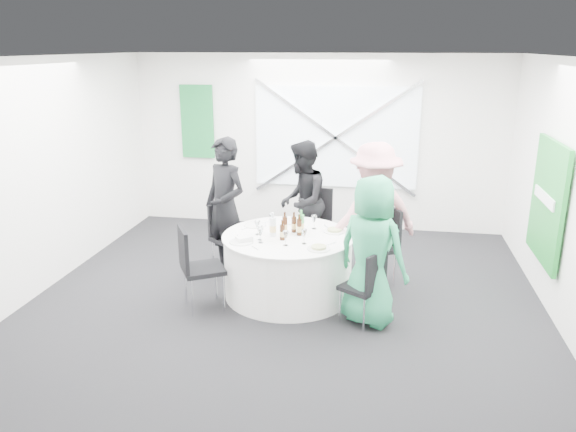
% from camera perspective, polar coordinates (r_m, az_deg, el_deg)
% --- Properties ---
extents(floor, '(6.00, 6.00, 0.00)m').
position_cam_1_polar(floor, '(6.74, -0.29, -8.65)').
color(floor, black).
rests_on(floor, ground).
extents(ceiling, '(6.00, 6.00, 0.00)m').
position_cam_1_polar(ceiling, '(6.08, -0.33, 15.89)').
color(ceiling, white).
rests_on(ceiling, wall_back).
extents(wall_back, '(6.00, 0.00, 6.00)m').
position_cam_1_polar(wall_back, '(9.17, 3.01, 7.45)').
color(wall_back, white).
rests_on(wall_back, floor).
extents(wall_front, '(6.00, 0.00, 6.00)m').
position_cam_1_polar(wall_front, '(3.51, -9.03, -8.84)').
color(wall_front, white).
rests_on(wall_front, floor).
extents(wall_left, '(0.00, 6.00, 6.00)m').
position_cam_1_polar(wall_left, '(7.39, -23.91, 3.68)').
color(wall_left, white).
rests_on(wall_left, floor).
extents(wall_right, '(0.00, 6.00, 6.00)m').
position_cam_1_polar(wall_right, '(6.47, 26.87, 1.55)').
color(wall_right, white).
rests_on(wall_right, floor).
extents(window_panel, '(2.60, 0.03, 1.60)m').
position_cam_1_polar(window_panel, '(9.09, 4.88, 7.96)').
color(window_panel, white).
rests_on(window_panel, wall_back).
extents(window_brace_a, '(2.63, 0.05, 1.84)m').
position_cam_1_polar(window_brace_a, '(9.05, 4.86, 7.92)').
color(window_brace_a, silver).
rests_on(window_brace_a, window_panel).
extents(window_brace_b, '(2.63, 0.05, 1.84)m').
position_cam_1_polar(window_brace_b, '(9.05, 4.86, 7.92)').
color(window_brace_b, silver).
rests_on(window_brace_b, window_panel).
extents(green_banner, '(0.55, 0.04, 1.20)m').
position_cam_1_polar(green_banner, '(9.52, -9.20, 9.44)').
color(green_banner, '#16703C').
rests_on(green_banner, wall_back).
extents(green_sign, '(0.05, 1.20, 1.40)m').
position_cam_1_polar(green_sign, '(7.06, 24.86, 1.30)').
color(green_sign, '#178029').
rests_on(green_sign, wall_right).
extents(banquet_table, '(1.56, 1.56, 0.76)m').
position_cam_1_polar(banquet_table, '(6.77, 0.00, -5.02)').
color(banquet_table, white).
rests_on(banquet_table, floor).
extents(chair_back, '(0.52, 0.53, 1.02)m').
position_cam_1_polar(chair_back, '(7.79, 2.71, -0.30)').
color(chair_back, black).
rests_on(chair_back, floor).
extents(chair_back_left, '(0.57, 0.57, 0.90)m').
position_cam_1_polar(chair_back_left, '(7.55, -6.34, -1.56)').
color(chair_back_left, black).
rests_on(chair_back_left, floor).
extents(chair_back_right, '(0.61, 0.60, 0.98)m').
position_cam_1_polar(chair_back_right, '(7.15, 9.62, -2.35)').
color(chair_back_right, black).
rests_on(chair_back_right, floor).
extents(chair_front_right, '(0.54, 0.53, 0.85)m').
position_cam_1_polar(chair_front_right, '(6.07, 8.07, -6.69)').
color(chair_front_right, black).
rests_on(chair_front_right, floor).
extents(chair_front_left, '(0.62, 0.61, 0.98)m').
position_cam_1_polar(chair_front_left, '(6.41, -9.43, -4.62)').
color(chair_front_left, black).
rests_on(chair_front_left, floor).
extents(person_man_back_left, '(0.79, 0.71, 1.81)m').
position_cam_1_polar(person_man_back_left, '(7.32, -6.39, 0.93)').
color(person_man_back_left, black).
rests_on(person_man_back_left, floor).
extents(person_man_back, '(0.46, 0.82, 1.69)m').
position_cam_1_polar(person_man_back, '(7.74, 1.44, 1.46)').
color(person_man_back, black).
rests_on(person_man_back, floor).
extents(person_woman_pink, '(1.29, 1.02, 1.81)m').
position_cam_1_polar(person_woman_pink, '(6.99, 8.70, 0.08)').
color(person_woman_pink, pink).
rests_on(person_woman_pink, floor).
extents(person_woman_green, '(0.96, 0.84, 1.64)m').
position_cam_1_polar(person_woman_green, '(6.02, 8.49, -3.56)').
color(person_woman_green, '#27905E').
rests_on(person_woman_green, floor).
extents(plate_back, '(0.29, 0.29, 0.01)m').
position_cam_1_polar(plate_back, '(7.14, 0.59, -0.54)').
color(plate_back, white).
rests_on(plate_back, banquet_table).
extents(plate_back_left, '(0.28, 0.28, 0.01)m').
position_cam_1_polar(plate_back_left, '(7.00, -3.37, -0.91)').
color(plate_back_left, white).
rests_on(plate_back_left, banquet_table).
extents(plate_back_right, '(0.26, 0.26, 0.04)m').
position_cam_1_polar(plate_back_right, '(6.78, 4.74, -1.49)').
color(plate_back_right, white).
rests_on(plate_back_right, banquet_table).
extents(plate_front_right, '(0.25, 0.25, 0.04)m').
position_cam_1_polar(plate_front_right, '(6.19, 3.15, -3.26)').
color(plate_front_right, white).
rests_on(plate_front_right, banquet_table).
extents(plate_front_left, '(0.27, 0.27, 0.01)m').
position_cam_1_polar(plate_front_left, '(6.42, -4.77, -2.63)').
color(plate_front_left, white).
rests_on(plate_front_left, banquet_table).
extents(napkin, '(0.21, 0.20, 0.05)m').
position_cam_1_polar(napkin, '(6.43, -4.47, -2.30)').
color(napkin, white).
rests_on(napkin, plate_front_left).
extents(beer_bottle_a, '(0.06, 0.06, 0.28)m').
position_cam_1_polar(beer_bottle_a, '(6.64, -0.33, -0.99)').
color(beer_bottle_a, '#3C1C0A').
rests_on(beer_bottle_a, banquet_table).
extents(beer_bottle_b, '(0.06, 0.06, 0.25)m').
position_cam_1_polar(beer_bottle_b, '(6.72, 0.60, -0.88)').
color(beer_bottle_b, '#3C1C0A').
rests_on(beer_bottle_b, banquet_table).
extents(beer_bottle_c, '(0.06, 0.06, 0.26)m').
position_cam_1_polar(beer_bottle_c, '(6.61, 1.15, -1.17)').
color(beer_bottle_c, '#3C1C0A').
rests_on(beer_bottle_c, banquet_table).
extents(beer_bottle_d, '(0.06, 0.06, 0.24)m').
position_cam_1_polar(beer_bottle_d, '(6.46, -0.58, -1.68)').
color(beer_bottle_d, '#3C1C0A').
rests_on(beer_bottle_d, banquet_table).
extents(green_water_bottle, '(0.08, 0.08, 0.29)m').
position_cam_1_polar(green_water_bottle, '(6.67, 1.32, -0.85)').
color(green_water_bottle, green).
rests_on(green_water_bottle, banquet_table).
extents(clear_water_bottle, '(0.08, 0.08, 0.29)m').
position_cam_1_polar(clear_water_bottle, '(6.58, -1.55, -1.12)').
color(clear_water_bottle, silver).
rests_on(clear_water_bottle, banquet_table).
extents(wine_glass_a, '(0.07, 0.07, 0.17)m').
position_cam_1_polar(wine_glass_a, '(6.84, 2.67, -0.31)').
color(wine_glass_a, white).
rests_on(wine_glass_a, banquet_table).
extents(wine_glass_b, '(0.07, 0.07, 0.17)m').
position_cam_1_polar(wine_glass_b, '(6.90, -1.67, -0.13)').
color(wine_glass_b, white).
rests_on(wine_glass_b, banquet_table).
extents(wine_glass_c, '(0.07, 0.07, 0.17)m').
position_cam_1_polar(wine_glass_c, '(6.64, -3.13, -0.86)').
color(wine_glass_c, white).
rests_on(wine_glass_c, banquet_table).
extents(wine_glass_d, '(0.07, 0.07, 0.17)m').
position_cam_1_polar(wine_glass_d, '(6.45, -2.90, -1.39)').
color(wine_glass_d, white).
rests_on(wine_glass_d, banquet_table).
extents(wine_glass_e, '(0.07, 0.07, 0.17)m').
position_cam_1_polar(wine_glass_e, '(6.32, 1.65, -1.76)').
color(wine_glass_e, white).
rests_on(wine_glass_e, banquet_table).
extents(wine_glass_f, '(0.07, 0.07, 0.17)m').
position_cam_1_polar(wine_glass_f, '(6.36, -2.82, -1.66)').
color(wine_glass_f, white).
rests_on(wine_glass_f, banquet_table).
extents(wine_glass_g, '(0.07, 0.07, 0.17)m').
position_cam_1_polar(wine_glass_g, '(6.27, -0.24, -1.94)').
color(wine_glass_g, white).
rests_on(wine_glass_g, banquet_table).
extents(fork_a, '(0.09, 0.13, 0.01)m').
position_cam_1_polar(fork_a, '(6.71, 4.90, -1.79)').
color(fork_a, silver).
rests_on(fork_a, banquet_table).
extents(knife_a, '(0.08, 0.14, 0.01)m').
position_cam_1_polar(knife_a, '(6.96, 3.91, -1.08)').
color(knife_a, silver).
rests_on(knife_a, banquet_table).
extents(fork_b, '(0.10, 0.13, 0.01)m').
position_cam_1_polar(fork_b, '(6.16, 2.58, -3.48)').
color(fork_b, silver).
rests_on(fork_b, banquet_table).
extents(knife_b, '(0.11, 0.13, 0.01)m').
position_cam_1_polar(knife_b, '(6.37, 4.42, -2.83)').
color(knife_b, silver).
rests_on(knife_b, banquet_table).
extents(fork_c, '(0.10, 0.13, 0.01)m').
position_cam_1_polar(fork_c, '(6.59, -4.97, -2.17)').
color(fork_c, silver).
rests_on(fork_c, banquet_table).
extents(knife_c, '(0.11, 0.12, 0.01)m').
position_cam_1_polar(knife_c, '(6.22, -3.35, -3.29)').
color(knife_c, silver).
rests_on(knife_c, banquet_table).
extents(fork_d, '(0.10, 0.13, 0.01)m').
position_cam_1_polar(fork_d, '(7.12, -2.11, -0.62)').
color(fork_d, silver).
rests_on(fork_d, banquet_table).
extents(knife_d, '(0.10, 0.13, 0.01)m').
position_cam_1_polar(knife_d, '(6.90, -4.29, -1.26)').
color(knife_d, silver).
rests_on(knife_d, banquet_table).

